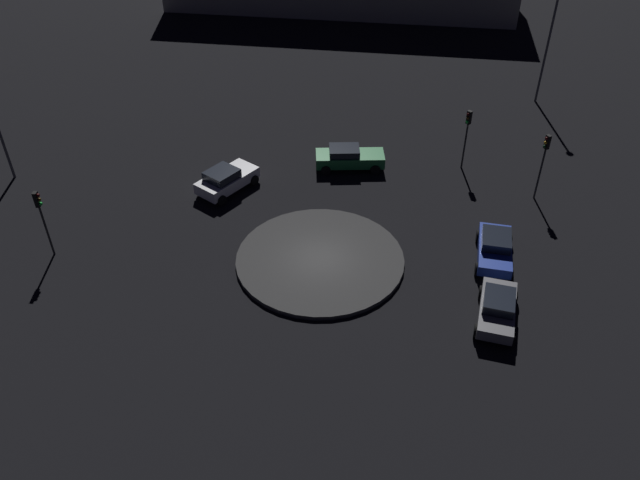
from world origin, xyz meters
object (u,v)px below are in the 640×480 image
Objects in this scene: car_white at (226,179)px; streetlamp_northwest at (551,30)px; car_blue at (495,248)px; car_grey at (498,308)px; car_green at (349,157)px; traffic_light_south at (41,211)px; traffic_light_north at (544,155)px; traffic_light_northwest at (467,128)px.

streetlamp_northwest is (-9.99, 24.84, 4.99)m from car_white.
car_white is at bearing -101.70° from car_blue.
car_grey is 0.92× the size of car_green.
traffic_light_south is at bearing -66.05° from streetlamp_northwest.
car_white is 0.46× the size of streetlamp_northwest.
car_blue is 1.06× the size of car_white.
traffic_light_north is (-2.07, 29.17, 0.19)m from traffic_light_south.
streetlamp_northwest reaches higher than traffic_light_north.
car_grey is 16.09m from car_green.
car_grey is at bearing -9.89° from traffic_light_south.
car_green is at bearing -138.80° from car_grey.
car_blue is at bearing -52.84° from car_green.
car_green is (-1.78, 8.25, -0.03)m from car_white.
car_white is at bearing -27.41° from traffic_light_north.
traffic_light_south is (7.17, -18.04, 2.19)m from car_green.
traffic_light_south is at bearing -13.63° from traffic_light_north.
car_green is at bearing 31.17° from traffic_light_south.
traffic_light_northwest reaches higher than car_blue.
car_green is 19.54m from traffic_light_south.
traffic_light_northwest is at bearing -41.27° from car_white.
streetlamp_northwest is at bearing 176.80° from car_grey.
streetlamp_northwest is (-15.38, 34.63, 2.84)m from traffic_light_south.
car_green is at bearing -63.67° from streetlamp_northwest.
streetlamp_northwest is at bearing -130.02° from traffic_light_north.
traffic_light_south is (-3.47, -24.56, 2.20)m from car_blue.
car_blue is 1.03× the size of car_grey.
car_blue is 24.90m from traffic_light_south.
traffic_light_south is at bearing -78.78° from car_blue.
car_green reaches higher than car_blue.
streetlamp_northwest is (-13.31, 5.46, 2.64)m from traffic_light_north.
car_grey is 1.02× the size of car_white.
streetlamp_northwest reaches higher than traffic_light_northwest.
car_grey is 1.03× the size of traffic_light_northwest.
car_green is 12.47m from traffic_light_north.
traffic_light_northwest is (-9.67, 1.10, 2.23)m from car_blue.
traffic_light_northwest is at bearing -167.23° from car_blue.
car_white reaches higher than car_grey.
traffic_light_north is 5.42m from traffic_light_northwest.
car_green is at bearing -129.24° from car_blue.
car_green is 19.18m from streetlamp_northwest.
car_blue is at bearing -75.15° from car_white.
car_blue is at bearing 1.46° from traffic_light_south.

